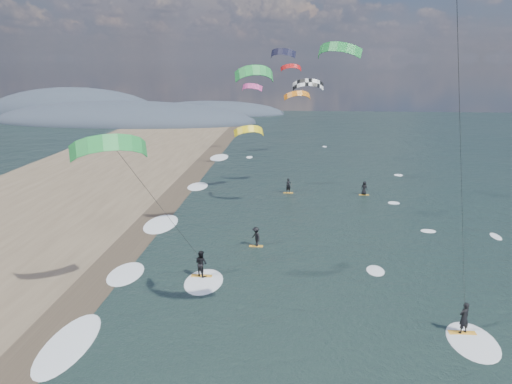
{
  "coord_description": "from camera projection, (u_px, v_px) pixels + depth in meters",
  "views": [
    {
      "loc": [
        1.32,
        -16.64,
        14.7
      ],
      "look_at": [
        -1.0,
        12.0,
        7.0
      ],
      "focal_mm": 35.0,
      "sensor_mm": 36.0,
      "label": 1
    }
  ],
  "objects": [
    {
      "name": "shoreline_surf",
      "position": [
        120.0,
        275.0,
        34.97
      ],
      "size": [
        2.4,
        79.4,
        0.11
      ],
      "color": "white",
      "rests_on": "ground"
    },
    {
      "name": "kitesurfer_near_a",
      "position": [
        459.0,
        49.0,
        19.1
      ],
      "size": [
        8.02,
        8.9,
        19.31
      ],
      "color": "gold",
      "rests_on": "ground"
    },
    {
      "name": "wet_sand_strip",
      "position": [
        74.0,
        307.0,
        30.49
      ],
      "size": [
        3.0,
        240.0,
        0.0
      ],
      "primitive_type": "cube",
      "color": "#382D23",
      "rests_on": "ground"
    },
    {
      "name": "bg_kite_field",
      "position": [
        287.0,
        78.0,
        62.93
      ],
      "size": [
        14.2,
        57.91,
        9.8
      ],
      "color": "black",
      "rests_on": "ground"
    },
    {
      "name": "coastal_hills",
      "position": [
        115.0,
        118.0,
        127.27
      ],
      "size": [
        80.0,
        41.0,
        15.0
      ],
      "color": "#3D4756",
      "rests_on": "ground"
    },
    {
      "name": "far_kitesurfers",
      "position": [
        300.0,
        208.0,
        47.83
      ],
      "size": [
        11.83,
        17.74,
        1.69
      ],
      "color": "gold",
      "rests_on": "ground"
    },
    {
      "name": "kitesurfer_near_b",
      "position": [
        143.0,
        188.0,
        28.86
      ],
      "size": [
        7.33,
        9.02,
        11.61
      ],
      "color": "gold",
      "rests_on": "ground"
    }
  ]
}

